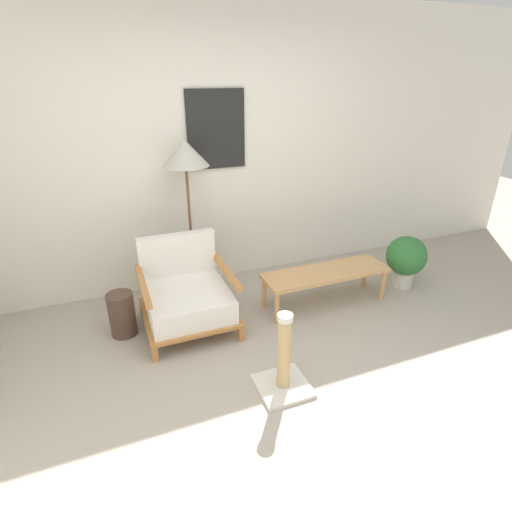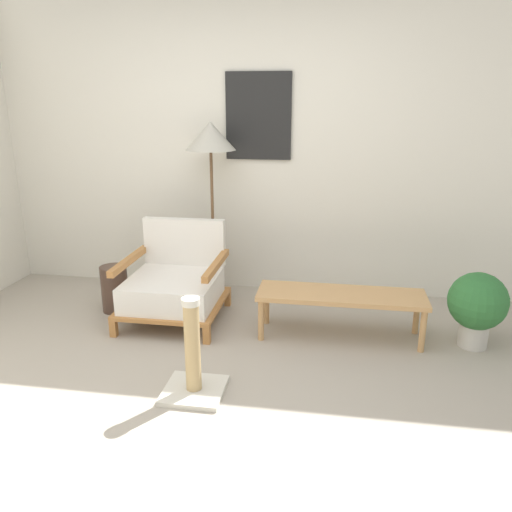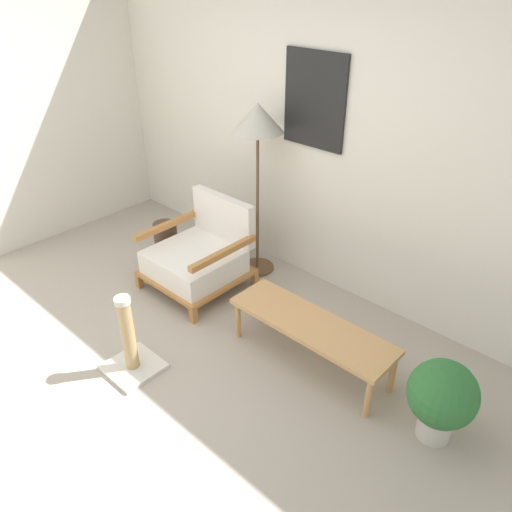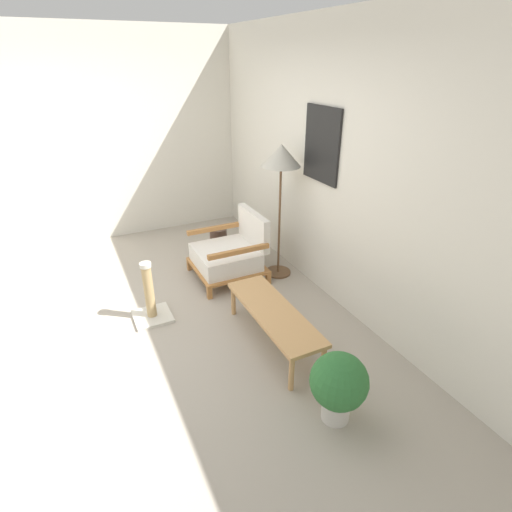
% 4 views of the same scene
% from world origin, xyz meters
% --- Properties ---
extents(ground_plane, '(14.00, 14.00, 0.00)m').
position_xyz_m(ground_plane, '(0.00, 0.00, 0.00)').
color(ground_plane, '#A89E8E').
extents(wall_back, '(8.00, 0.09, 2.70)m').
position_xyz_m(wall_back, '(0.00, 2.06, 1.35)').
color(wall_back, silver).
rests_on(wall_back, ground_plane).
extents(wall_left, '(0.06, 8.00, 2.70)m').
position_xyz_m(wall_left, '(-2.35, 0.50, 1.35)').
color(wall_left, silver).
rests_on(wall_left, ground_plane).
extents(armchair, '(0.76, 0.76, 0.75)m').
position_xyz_m(armchair, '(-0.53, 1.24, 0.30)').
color(armchair, '#B2753D').
rests_on(armchair, ground_plane).
extents(floor_lamp, '(0.42, 0.42, 1.52)m').
position_xyz_m(floor_lamp, '(-0.35, 1.77, 1.32)').
color(floor_lamp, brown).
rests_on(floor_lamp, ground_plane).
extents(coffee_table, '(1.21, 0.37, 0.35)m').
position_xyz_m(coffee_table, '(0.76, 1.11, 0.31)').
color(coffee_table, tan).
rests_on(coffee_table, ground_plane).
extents(vase, '(0.22, 0.22, 0.38)m').
position_xyz_m(vase, '(-1.08, 1.30, 0.19)').
color(vase, '#473328').
rests_on(vase, ground_plane).
extents(potted_plant, '(0.41, 0.41, 0.55)m').
position_xyz_m(potted_plant, '(1.70, 1.11, 0.32)').
color(potted_plant, beige).
rests_on(potted_plant, ground_plane).
extents(scratching_post, '(0.36, 0.36, 0.61)m').
position_xyz_m(scratching_post, '(-0.09, 0.21, 0.19)').
color(scratching_post, beige).
rests_on(scratching_post, ground_plane).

